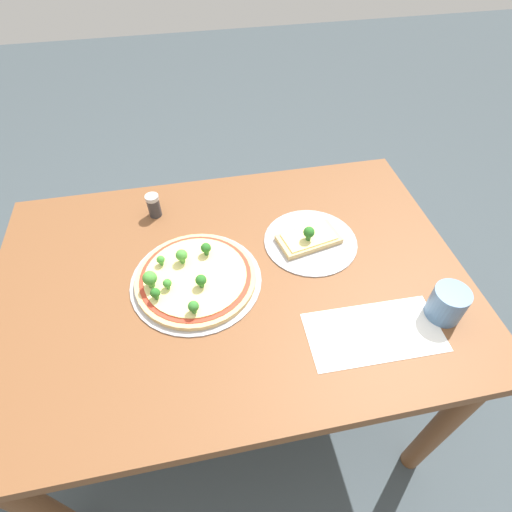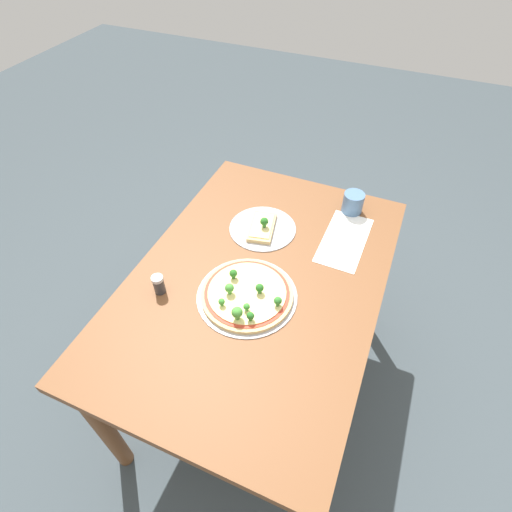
% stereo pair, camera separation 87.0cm
% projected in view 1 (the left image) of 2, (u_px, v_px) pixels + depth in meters
% --- Properties ---
extents(ground_plane, '(8.00, 8.00, 0.00)m').
position_uv_depth(ground_plane, '(239.00, 392.00, 1.58)').
color(ground_plane, '#3D474C').
extents(dining_table, '(1.22, 0.84, 0.73)m').
position_uv_depth(dining_table, '(232.00, 297.00, 1.11)').
color(dining_table, brown).
rests_on(dining_table, ground_plane).
extents(pizza_tray_whole, '(0.34, 0.34, 0.07)m').
position_uv_depth(pizza_tray_whole, '(195.00, 279.00, 1.01)').
color(pizza_tray_whole, '#A3A3A8').
rests_on(pizza_tray_whole, dining_table).
extents(pizza_tray_slice, '(0.26, 0.26, 0.07)m').
position_uv_depth(pizza_tray_slice, '(310.00, 240.00, 1.11)').
color(pizza_tray_slice, '#A3A3A8').
rests_on(pizza_tray_slice, dining_table).
extents(drinking_cup, '(0.08, 0.08, 0.09)m').
position_uv_depth(drinking_cup, '(447.00, 304.00, 0.93)').
color(drinking_cup, '#4C7099').
rests_on(drinking_cup, dining_table).
extents(condiment_shaker, '(0.04, 0.04, 0.07)m').
position_uv_depth(condiment_shaker, '(154.00, 205.00, 1.17)').
color(condiment_shaker, '#333338').
rests_on(condiment_shaker, dining_table).
extents(paper_menu, '(0.32, 0.16, 0.00)m').
position_uv_depth(paper_menu, '(374.00, 332.00, 0.92)').
color(paper_menu, white).
rests_on(paper_menu, dining_table).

